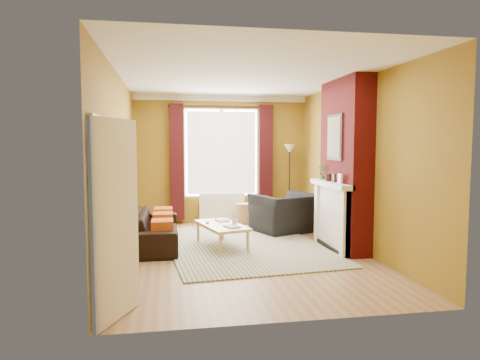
% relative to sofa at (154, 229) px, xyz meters
% --- Properties ---
extents(ground, '(5.50, 5.50, 0.00)m').
position_rel_sofa_xyz_m(ground, '(1.42, -0.68, -0.30)').
color(ground, olive).
rests_on(ground, ground).
extents(room_walls, '(3.82, 5.54, 2.83)m').
position_rel_sofa_xyz_m(room_walls, '(2.05, -0.40, 1.08)').
color(room_walls, olive).
rests_on(room_walls, ground).
extents(striped_rug, '(2.84, 3.71, 0.02)m').
position_rel_sofa_xyz_m(striped_rug, '(1.51, -0.26, -0.29)').
color(striped_rug, '#33608C').
rests_on(striped_rug, ground).
extents(sofa, '(0.81, 2.04, 0.59)m').
position_rel_sofa_xyz_m(sofa, '(0.00, 0.00, 0.00)').
color(sofa, black).
rests_on(sofa, ground).
extents(armchair, '(1.46, 1.38, 0.76)m').
position_rel_sofa_xyz_m(armchair, '(2.54, 0.77, 0.08)').
color(armchair, black).
rests_on(armchair, ground).
extents(coffee_table, '(0.87, 1.30, 0.39)m').
position_rel_sofa_xyz_m(coffee_table, '(1.13, -0.28, 0.06)').
color(coffee_table, '#D5BA7B').
rests_on(coffee_table, ground).
extents(wicker_stool, '(0.37, 0.37, 0.46)m').
position_rel_sofa_xyz_m(wicker_stool, '(1.86, 1.72, -0.07)').
color(wicker_stool, '#9E7144').
rests_on(wicker_stool, ground).
extents(floor_lamp, '(0.30, 0.30, 1.74)m').
position_rel_sofa_xyz_m(floor_lamp, '(2.89, 1.72, 1.08)').
color(floor_lamp, black).
rests_on(floor_lamp, ground).
extents(book_a, '(0.30, 0.34, 0.03)m').
position_rel_sofa_xyz_m(book_a, '(1.17, -0.62, 0.11)').
color(book_a, '#999999').
rests_on(book_a, coffee_table).
extents(book_b, '(0.25, 0.32, 0.02)m').
position_rel_sofa_xyz_m(book_b, '(1.08, 0.01, 0.11)').
color(book_b, '#999999').
rests_on(book_b, coffee_table).
extents(mug, '(0.13, 0.13, 0.10)m').
position_rel_sofa_xyz_m(mug, '(1.33, -0.43, 0.15)').
color(mug, '#999999').
rests_on(mug, coffee_table).
extents(tv_remote, '(0.07, 0.16, 0.02)m').
position_rel_sofa_xyz_m(tv_remote, '(0.91, -0.14, 0.11)').
color(tv_remote, '#252527').
rests_on(tv_remote, coffee_table).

